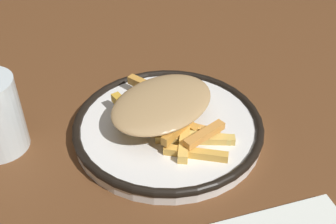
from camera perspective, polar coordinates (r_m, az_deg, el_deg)
ground_plane at (r=0.59m, az=0.00°, el=-2.82°), size 2.60×2.60×0.00m
plate at (r=0.58m, az=0.00°, el=-1.93°), size 0.26×0.26×0.02m
fries_heap at (r=0.56m, az=-0.34°, el=0.52°), size 0.19×0.19×0.04m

